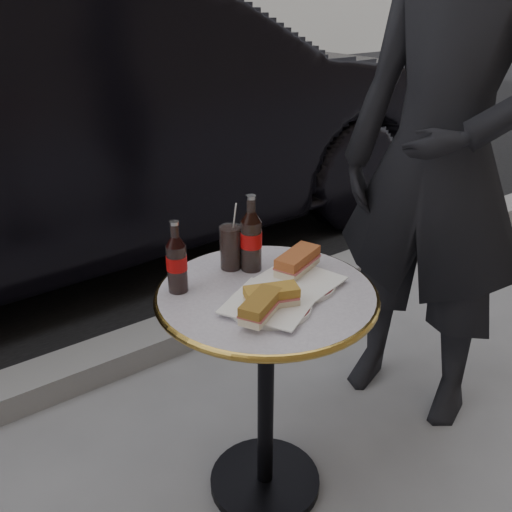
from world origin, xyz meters
TOP-DOWN VIEW (x-y plane):
  - ground at (0.00, 0.00)m, footprint 80.00×80.00m
  - curb at (0.00, 0.90)m, footprint 40.00×0.20m
  - bistro_table at (0.00, 0.00)m, footprint 0.62×0.62m
  - plate_left at (-0.05, -0.08)m, footprint 0.28×0.28m
  - plate_right at (0.09, -0.02)m, footprint 0.24×0.24m
  - sandwich_left_a at (-0.10, -0.11)m, footprint 0.16×0.12m
  - sandwich_left_b at (-0.05, -0.09)m, footprint 0.15×0.11m
  - sandwich_right at (0.13, 0.03)m, footprint 0.18×0.13m
  - cola_bottle_left at (-0.20, 0.15)m, footprint 0.07×0.07m
  - cola_bottle_right at (0.04, 0.13)m, footprint 0.07×0.07m
  - cola_glass at (0.00, 0.18)m, footprint 0.09×0.09m
  - parked_car at (0.40, 2.15)m, footprint 1.80×4.88m
  - pedestrian at (0.76, 0.03)m, footprint 0.65×0.80m

SIDE VIEW (x-z plane):
  - ground at x=0.00m, z-range 0.00..0.00m
  - curb at x=0.00m, z-range -0.01..0.11m
  - bistro_table at x=0.00m, z-range 0.00..0.73m
  - plate_right at x=0.09m, z-range 0.73..0.74m
  - plate_left at x=-0.05m, z-range 0.73..0.74m
  - sandwich_left_b at x=-0.05m, z-range 0.74..0.79m
  - sandwich_left_a at x=-0.10m, z-range 0.74..0.79m
  - sandwich_right at x=0.13m, z-range 0.74..0.80m
  - parked_car at x=0.40m, z-range 0.00..1.59m
  - cola_glass at x=0.00m, z-range 0.73..0.87m
  - cola_bottle_left at x=-0.20m, z-range 0.73..0.94m
  - cola_bottle_right at x=0.04m, z-range 0.73..0.96m
  - pedestrian at x=0.76m, z-range 0.00..1.90m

